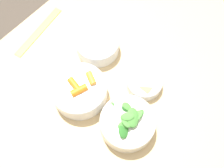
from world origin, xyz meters
TOP-DOWN VIEW (x-y plane):
  - ground_plane at (0.00, 0.00)m, footprint 10.00×10.00m
  - dining_table at (0.00, 0.00)m, footprint 1.22×0.91m
  - bowl_carrots at (-0.15, 0.07)m, footprint 0.18×0.18m
  - bowl_greens at (-0.14, -0.12)m, footprint 0.17×0.17m
  - bowl_beans_hotdog at (0.02, 0.14)m, footprint 0.15×0.15m
  - bowl_cookies at (0.01, -0.07)m, footprint 0.12×0.12m
  - ruler at (-0.06, 0.37)m, footprint 0.26×0.07m

SIDE VIEW (x-z plane):
  - ground_plane at x=0.00m, z-range 0.00..0.00m
  - dining_table at x=0.00m, z-range 0.27..1.03m
  - ruler at x=-0.06m, z-range 0.76..0.76m
  - bowl_cookies at x=0.01m, z-range 0.76..0.80m
  - bowl_beans_hotdog at x=0.02m, z-range 0.76..0.81m
  - bowl_greens at x=-0.14m, z-range 0.75..0.85m
  - bowl_carrots at x=-0.15m, z-range 0.76..0.84m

